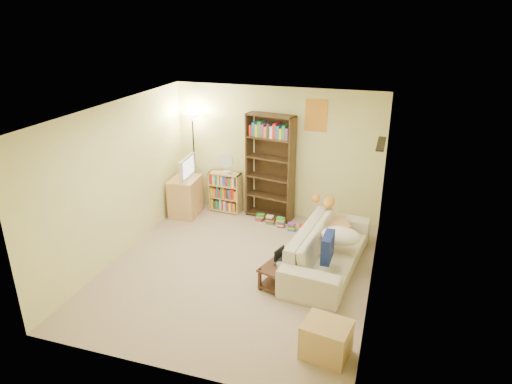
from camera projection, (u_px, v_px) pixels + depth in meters
The scene contains 19 objects.
room at pixel (237, 172), 6.53m from camera, with size 4.50×4.54×2.52m.
sofa at pixel (328, 249), 7.07m from camera, with size 1.13×2.34×0.66m, color #BDB69D.
navy_pillow at pixel (328, 247), 6.50m from camera, with size 0.43×0.13×0.39m, color navy.
cream_blanket at pixel (340, 236), 6.96m from camera, with size 0.61×0.43×0.26m, color white.
tabby_cat at pixel (327, 201), 7.76m from camera, with size 0.52×0.23×0.18m.
coffee_table at pixel (283, 271), 6.70m from camera, with size 0.63×0.86×0.34m.
laptop at pixel (286, 261), 6.68m from camera, with size 0.29×0.40×0.03m, color black.
laptop_screen at pixel (279, 253), 6.71m from camera, with size 0.01×0.26×0.17m, color white.
mug at pixel (280, 266), 6.47m from camera, with size 0.14×0.14×0.10m, color white.
tv_remote at pixel (297, 257), 6.80m from camera, with size 0.04×0.14×0.02m, color black.
tv_stand at pixel (186, 196), 8.96m from camera, with size 0.50×0.70×0.75m, color tan.
television at pixel (184, 168), 8.74m from camera, with size 0.16×0.77×0.44m, color black.
tall_bookshelf at pixel (270, 165), 8.56m from camera, with size 0.95×0.47×2.03m.
short_bookshelf at pixel (225, 192), 9.07m from camera, with size 0.65×0.30×0.81m.
desk_fan at pixel (226, 162), 8.78m from camera, with size 0.29×0.16×0.42m.
floor_lamp at pixel (193, 134), 8.82m from camera, with size 0.33×0.33×1.94m.
side_table at pixel (334, 234), 7.70m from camera, with size 0.43×0.43×0.50m, color tan.
end_cabinet at pixel (326, 340), 5.28m from camera, with size 0.53×0.44×0.44m, color tan.
book_stacks at pixel (282, 223), 8.49m from camera, with size 1.06×0.44×0.19m.
Camera 1 is at (2.12, -5.80, 3.77)m, focal length 32.00 mm.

